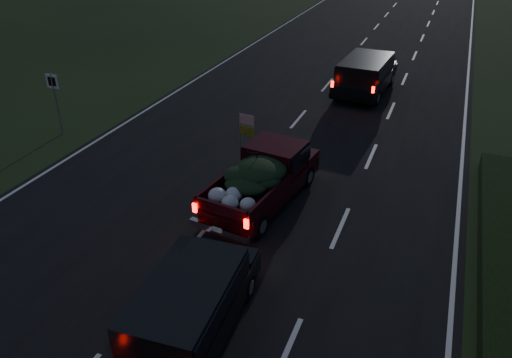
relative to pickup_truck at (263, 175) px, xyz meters
The scene contains 7 objects.
ground 3.37m from the pickup_truck, 107.73° to the right, with size 120.00×120.00×0.00m, color black.
road_asphalt 3.37m from the pickup_truck, 107.73° to the right, with size 14.00×120.00×0.02m, color black.
hedge_row 6.84m from the pickup_truck, ahead, with size 1.00×10.00×0.60m, color black.
route_sign 9.71m from the pickup_truck, 168.58° to the left, with size 0.55×0.08×2.50m.
pickup_truck is the anchor object (origin of this frame).
lead_suv 11.39m from the pickup_truck, 85.02° to the left, with size 2.38×5.11×1.43m.
rear_suv 5.81m from the pickup_truck, 84.78° to the right, with size 2.16×4.34×1.21m.
Camera 1 is at (5.71, -9.50, 8.23)m, focal length 35.00 mm.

